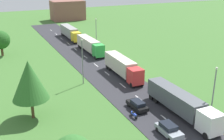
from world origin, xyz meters
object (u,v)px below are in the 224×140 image
(car_lead, at_px, (169,130))
(truck_lead, at_px, (181,103))
(truck_third, at_px, (90,45))
(truck_second, at_px, (123,66))
(tree_maple, at_px, (29,80))
(lamppost_second, at_px, (82,59))
(distant_building, at_px, (68,10))
(motorcycle_courier, at_px, (134,114))
(lamppost_lead, at_px, (214,90))
(truck_fourth, at_px, (70,32))
(tree_oak, at_px, (1,40))
(lamppost_third, at_px, (96,31))
(car_second, at_px, (137,105))

(car_lead, bearing_deg, truck_lead, 38.25)
(truck_lead, distance_m, truck_third, 37.15)
(car_lead, bearing_deg, truck_second, 78.61)
(truck_second, distance_m, tree_maple, 22.08)
(lamppost_second, relative_size, distant_building, 0.64)
(motorcycle_courier, distance_m, lamppost_lead, 11.85)
(truck_third, bearing_deg, lamppost_lead, -84.83)
(car_lead, distance_m, lamppost_second, 22.22)
(lamppost_lead, relative_size, distant_building, 0.58)
(truck_fourth, bearing_deg, truck_third, -89.83)
(lamppost_second, height_order, tree_maple, tree_maple)
(truck_second, xyz_separation_m, car_lead, (-4.39, -21.79, -1.31))
(tree_oak, xyz_separation_m, tree_maple, (1.28, -35.46, 1.82))
(car_lead, relative_size, lamppost_third, 0.50)
(truck_fourth, xyz_separation_m, tree_maple, (-19.79, -46.03, 3.75))
(distant_building, bearing_deg, tree_maple, -109.99)
(lamppost_third, bearing_deg, truck_second, -99.53)
(tree_oak, bearing_deg, distant_building, 56.10)
(truck_lead, bearing_deg, lamppost_lead, -36.73)
(truck_third, relative_size, car_second, 3.32)
(lamppost_second, relative_size, lamppost_third, 1.09)
(truck_third, relative_size, tree_maple, 1.57)
(truck_second, height_order, truck_fourth, truck_second)
(tree_oak, bearing_deg, lamppost_second, -64.92)
(tree_oak, bearing_deg, motorcycle_courier, -70.68)
(car_second, distance_m, tree_oak, 43.07)
(car_second, distance_m, tree_maple, 16.49)
(truck_lead, relative_size, motorcycle_courier, 7.48)
(truck_lead, relative_size, truck_second, 1.10)
(car_lead, bearing_deg, car_second, 90.62)
(car_second, distance_m, distant_building, 87.02)
(truck_fourth, bearing_deg, lamppost_third, -72.92)
(truck_second, xyz_separation_m, lamppost_second, (-8.55, -0.33, 2.68))
(truck_fourth, bearing_deg, motorcycle_courier, -97.02)
(lamppost_second, xyz_separation_m, distant_building, (18.63, 72.29, -0.75))
(lamppost_third, height_order, distant_building, distant_building)
(car_lead, height_order, tree_maple, tree_maple)
(car_second, bearing_deg, lamppost_second, 106.88)
(car_lead, relative_size, tree_maple, 0.46)
(truck_third, distance_m, tree_maple, 35.05)
(truck_lead, distance_m, truck_second, 18.03)
(distant_building, bearing_deg, motorcycle_courier, -100.52)
(car_second, height_order, distant_building, distant_building)
(car_second, distance_m, lamppost_third, 38.95)
(truck_lead, bearing_deg, truck_fourth, 90.18)
(lamppost_lead, xyz_separation_m, lamppost_third, (0.17, 44.69, 0.07))
(truck_third, distance_m, lamppost_third, 6.64)
(truck_lead, distance_m, distant_building, 90.53)
(lamppost_lead, distance_m, tree_maple, 25.98)
(lamppost_third, bearing_deg, car_lead, -100.42)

